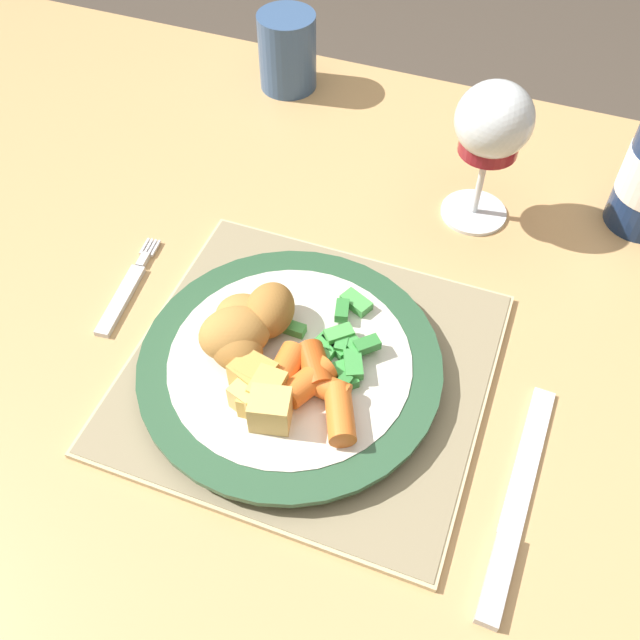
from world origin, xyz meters
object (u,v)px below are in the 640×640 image
at_px(fork, 125,292).
at_px(wine_glass, 493,128).
at_px(dinner_plate, 290,366).
at_px(dining_table, 344,371).
at_px(table_knife, 513,517).
at_px(drinking_cup, 287,50).

height_order(fork, wine_glass, wine_glass).
distance_m(dinner_plate, wine_glass, 0.30).
distance_m(dining_table, table_knife, 0.25).
bearing_deg(wine_glass, table_knife, -72.26).
bearing_deg(dining_table, drinking_cup, 120.02).
relative_size(dining_table, wine_glass, 10.25).
distance_m(dining_table, wine_glass, 0.28).
xyz_separation_m(dining_table, table_knife, (0.18, -0.14, 0.09)).
distance_m(fork, wine_glass, 0.38).
distance_m(fork, table_knife, 0.41).
relative_size(dining_table, dinner_plate, 6.07).
bearing_deg(dining_table, wine_glass, 67.13).
bearing_deg(fork, drinking_cup, 87.65).
bearing_deg(drinking_cup, table_knife, -51.66).
bearing_deg(wine_glass, dinner_plate, -111.59).
bearing_deg(dinner_plate, table_knife, -16.70).
bearing_deg(dinner_plate, drinking_cup, 112.24).
height_order(wine_glass, drinking_cup, wine_glass).
bearing_deg(table_knife, fork, 166.27).
xyz_separation_m(dining_table, fork, (-0.21, -0.04, 0.09)).
relative_size(table_knife, wine_glass, 1.36).
xyz_separation_m(dining_table, wine_glass, (0.08, 0.19, 0.19)).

